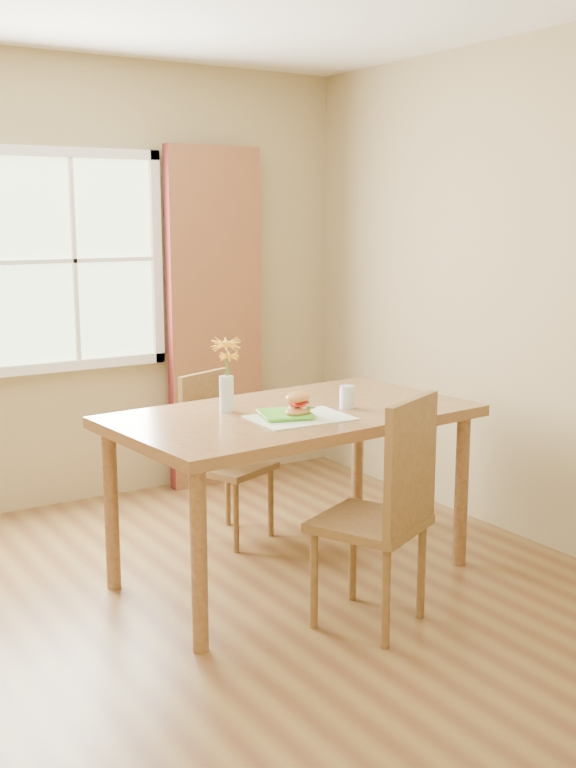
% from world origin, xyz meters
% --- Properties ---
extents(room, '(4.24, 3.84, 2.74)m').
position_xyz_m(room, '(0.00, 0.00, 1.35)').
color(room, brown).
rests_on(room, ground).
extents(window, '(1.62, 0.06, 1.32)m').
position_xyz_m(window, '(0.00, 1.87, 1.50)').
color(window, '#BADCA7').
rests_on(window, room).
extents(curtain_right, '(0.65, 0.08, 2.20)m').
position_xyz_m(curtain_right, '(1.15, 1.78, 1.10)').
color(curtain_right, maroon).
rests_on(curtain_right, room).
extents(dining_table, '(1.80, 1.11, 0.84)m').
position_xyz_m(dining_table, '(0.72, 0.17, 0.76)').
color(dining_table, olive).
rests_on(dining_table, room).
extents(chair_near, '(0.57, 0.57, 1.03)m').
position_xyz_m(chair_near, '(0.75, -0.53, 0.57)').
color(chair_near, brown).
rests_on(chair_near, room).
extents(chair_far, '(0.50, 0.50, 0.92)m').
position_xyz_m(chair_far, '(0.69, 0.86, 0.50)').
color(chair_far, brown).
rests_on(chair_far, room).
extents(placemat, '(0.47, 0.35, 0.01)m').
position_xyz_m(placemat, '(0.66, 0.01, 0.85)').
color(placemat, silver).
rests_on(placemat, dining_table).
extents(plate, '(0.29, 0.29, 0.01)m').
position_xyz_m(plate, '(0.61, 0.06, 0.85)').
color(plate, '#61DE37').
rests_on(plate, placemat).
extents(croissant_sandwich, '(0.18, 0.15, 0.11)m').
position_xyz_m(croissant_sandwich, '(0.65, 0.01, 0.91)').
color(croissant_sandwich, '#D98C4A').
rests_on(croissant_sandwich, plate).
extents(water_glass, '(0.07, 0.07, 0.11)m').
position_xyz_m(water_glass, '(0.98, 0.08, 0.89)').
color(water_glass, silver).
rests_on(water_glass, dining_table).
extents(flower_vase, '(0.14, 0.14, 0.36)m').
position_xyz_m(flower_vase, '(0.44, 0.32, 1.05)').
color(flower_vase, silver).
rests_on(flower_vase, dining_table).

